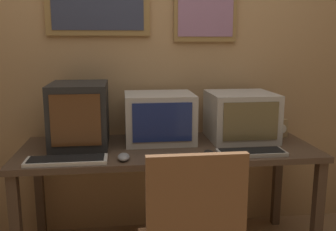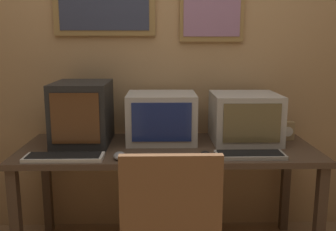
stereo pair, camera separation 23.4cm
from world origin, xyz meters
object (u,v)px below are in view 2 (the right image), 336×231
at_px(monitor_center, 161,117).
at_px(mouse_far_corner, 206,154).
at_px(keyboard_side, 250,155).
at_px(mouse_near_keyboard, 119,156).
at_px(desk_clock, 287,131).
at_px(monitor_left, 83,113).
at_px(keyboard_main, 64,157).
at_px(monitor_right, 245,118).

xyz_separation_m(monitor_center, mouse_far_corner, (0.25, -0.38, -0.14)).
relative_size(keyboard_side, mouse_near_keyboard, 3.46).
bearing_deg(monitor_center, desk_clock, 0.18).
relative_size(monitor_center, mouse_far_corner, 4.02).
bearing_deg(monitor_left, keyboard_main, -97.05).
relative_size(monitor_right, mouse_far_corner, 3.85).
bearing_deg(mouse_near_keyboard, desk_clock, 19.94).
bearing_deg(monitor_right, keyboard_main, -161.26).
xyz_separation_m(keyboard_main, mouse_far_corner, (0.81, 0.02, 0.00)).
xyz_separation_m(monitor_right, desk_clock, (0.30, 0.02, -0.10)).
relative_size(monitor_center, monitor_right, 1.04).
distance_m(keyboard_side, mouse_near_keyboard, 0.75).
xyz_separation_m(keyboard_side, mouse_far_corner, (-0.26, 0.00, 0.00)).
xyz_separation_m(monitor_center, keyboard_main, (-0.56, -0.40, -0.15)).
bearing_deg(monitor_center, monitor_left, -174.45).
distance_m(monitor_center, mouse_far_corner, 0.48).
bearing_deg(monitor_center, mouse_far_corner, -56.00).
height_order(monitor_left, keyboard_main, monitor_left).
distance_m(monitor_center, keyboard_main, 0.70).
bearing_deg(keyboard_side, monitor_right, 82.98).
bearing_deg(keyboard_side, monitor_center, 143.49).
distance_m(monitor_right, mouse_far_corner, 0.49).
xyz_separation_m(monitor_left, mouse_near_keyboard, (0.27, -0.34, -0.18)).
height_order(monitor_right, keyboard_main, monitor_right).
distance_m(mouse_far_corner, desk_clock, 0.71).
bearing_deg(keyboard_side, mouse_far_corner, 179.95).
relative_size(keyboard_main, mouse_near_keyboard, 3.85).
xyz_separation_m(monitor_left, monitor_right, (1.07, 0.03, -0.04)).
height_order(keyboard_main, mouse_far_corner, mouse_far_corner).
height_order(monitor_left, keyboard_side, monitor_left).
bearing_deg(desk_clock, monitor_right, -175.48).
bearing_deg(mouse_near_keyboard, monitor_right, 25.12).
distance_m(monitor_right, keyboard_main, 1.18).
distance_m(monitor_left, keyboard_main, 0.40).
bearing_deg(desk_clock, mouse_far_corner, -147.51).
xyz_separation_m(monitor_left, keyboard_side, (1.02, -0.33, -0.19)).
height_order(monitor_right, mouse_far_corner, monitor_right).
distance_m(monitor_center, desk_clock, 0.86).
distance_m(monitor_right, mouse_near_keyboard, 0.89).
bearing_deg(keyboard_side, mouse_near_keyboard, -178.72).
height_order(monitor_center, monitor_right, monitor_center).
bearing_deg(mouse_near_keyboard, mouse_far_corner, 1.96).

